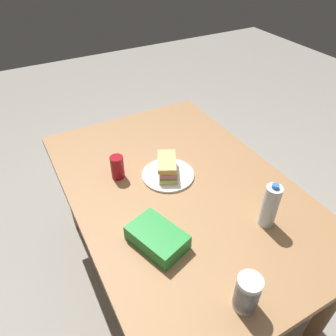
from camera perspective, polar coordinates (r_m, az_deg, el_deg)
name	(u,v)px	position (r m, az deg, el deg)	size (l,w,h in m)	color
ground_plane	(178,272)	(2.13, 1.70, -18.01)	(8.00, 8.00, 0.00)	gray
dining_table	(180,199)	(1.63, 2.12, -5.49)	(1.51, 1.01, 0.73)	#9E7047
paper_plate	(168,175)	(1.62, 0.00, -1.21)	(0.26, 0.26, 0.01)	white
sandwich	(168,167)	(1.60, -0.07, 0.16)	(0.21, 0.16, 0.08)	#DBB26B
soda_can_red	(117,167)	(1.60, -8.97, 0.14)	(0.07, 0.07, 0.12)	maroon
chip_bag	(157,238)	(1.31, -1.93, -12.23)	(0.23, 0.15, 0.07)	#268C38
water_bottle_tall	(270,206)	(1.39, 17.64, -6.42)	(0.07, 0.07, 0.22)	silver
plastic_cup_stack	(247,293)	(1.15, 13.86, -20.73)	(0.08, 0.08, 0.15)	silver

